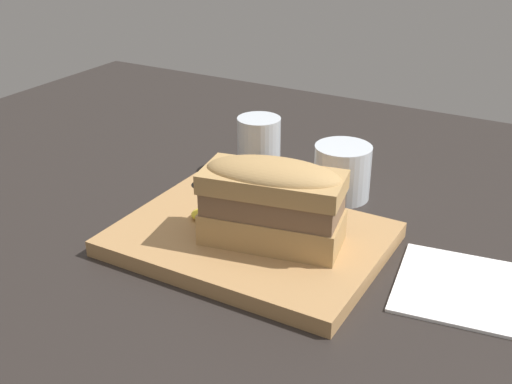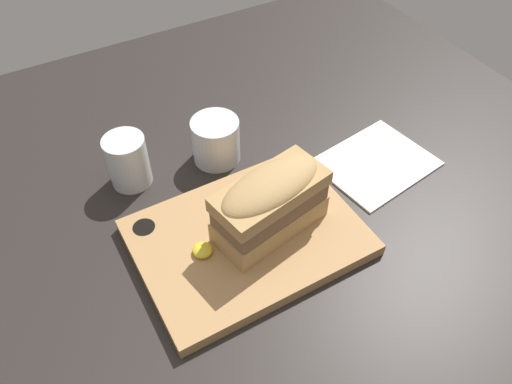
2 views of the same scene
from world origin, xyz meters
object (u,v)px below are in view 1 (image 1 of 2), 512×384
(sandwich, at_px, (272,199))
(serving_board, at_px, (250,239))
(water_glass, at_px, (259,149))
(napkin, at_px, (481,292))
(wine_glass, at_px, (342,173))

(sandwich, bearing_deg, serving_board, 168.50)
(sandwich, relative_size, water_glass, 2.00)
(sandwich, bearing_deg, water_glass, 122.92)
(water_glass, bearing_deg, serving_board, -63.37)
(sandwich, height_order, water_glass, sandwich)
(sandwich, bearing_deg, napkin, 10.35)
(serving_board, relative_size, wine_glass, 3.97)
(sandwich, relative_size, wine_glass, 2.18)
(napkin, bearing_deg, wine_glass, 146.96)
(napkin, bearing_deg, water_glass, 155.80)
(serving_board, xyz_separation_m, napkin, (0.28, 0.04, -0.01))
(wine_glass, bearing_deg, napkin, -33.04)
(sandwich, height_order, napkin, sandwich)
(sandwich, xyz_separation_m, wine_glass, (0.01, 0.20, -0.04))
(sandwich, xyz_separation_m, water_glass, (-0.14, 0.22, -0.04))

